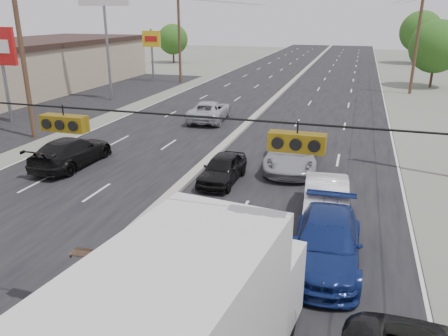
{
  "coord_description": "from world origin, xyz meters",
  "views": [
    {
      "loc": [
        7.48,
        -7.75,
        7.68
      ],
      "look_at": [
        2.95,
        7.0,
        2.2
      ],
      "focal_mm": 35.0,
      "sensor_mm": 36.0,
      "label": 1
    }
  ],
  "objects": [
    {
      "name": "queue_car_d",
      "position": [
        7.0,
        5.04,
        0.76
      ],
      "size": [
        2.31,
        5.32,
        1.52
      ],
      "primitive_type": "imported",
      "rotation": [
        0.0,
        0.0,
        0.03
      ],
      "color": "navy",
      "rests_on": "ground"
    },
    {
      "name": "parking_lot",
      "position": [
        -17.0,
        25.0,
        0.0
      ],
      "size": [
        10.0,
        42.0,
        0.02
      ],
      "primitive_type": "cube",
      "color": "black",
      "rests_on": "ground"
    },
    {
      "name": "pole_sign_mid",
      "position": [
        -17.0,
        18.0,
        5.11
      ],
      "size": [
        2.6,
        0.25,
        7.0
      ],
      "color": "slate",
      "rests_on": "ground"
    },
    {
      "name": "queue_car_a",
      "position": [
        1.65,
        11.0,
        0.67
      ],
      "size": [
        1.69,
        3.98,
        1.34
      ],
      "primitive_type": "imported",
      "rotation": [
        0.0,
        0.0,
        -0.03
      ],
      "color": "black",
      "rests_on": "ground"
    },
    {
      "name": "tree_right_mid",
      "position": [
        15.0,
        45.0,
        4.34
      ],
      "size": [
        5.6,
        5.6,
        7.14
      ],
      "color": "#382619",
      "rests_on": "ground"
    },
    {
      "name": "utility_pole_left_b",
      "position": [
        -12.5,
        15.0,
        5.11
      ],
      "size": [
        1.6,
        0.3,
        10.0
      ],
      "color": "#422D1E",
      "rests_on": "ground"
    },
    {
      "name": "road_surface",
      "position": [
        0.0,
        30.0,
        0.0
      ],
      "size": [
        20.0,
        160.0,
        0.02
      ],
      "primitive_type": "cube",
      "color": "black",
      "rests_on": "ground"
    },
    {
      "name": "oncoming_near",
      "position": [
        -6.7,
        10.92,
        0.77
      ],
      "size": [
        2.22,
        5.31,
        1.53
      ],
      "primitive_type": "imported",
      "rotation": [
        0.0,
        0.0,
        3.13
      ],
      "color": "black",
      "rests_on": "ground"
    },
    {
      "name": "utility_pole_left_c",
      "position": [
        -12.5,
        40.0,
        5.11
      ],
      "size": [
        1.6,
        0.3,
        10.0
      ],
      "color": "#422D1E",
      "rests_on": "ground"
    },
    {
      "name": "pole_sign_far",
      "position": [
        -16.0,
        40.0,
        4.41
      ],
      "size": [
        2.2,
        0.25,
        6.0
      ],
      "color": "slate",
      "rests_on": "ground"
    },
    {
      "name": "center_median",
      "position": [
        0.0,
        30.0,
        0.1
      ],
      "size": [
        0.5,
        160.0,
        0.2
      ],
      "primitive_type": "cube",
      "color": "gray",
      "rests_on": "ground"
    },
    {
      "name": "tree_left_far",
      "position": [
        -22.0,
        60.0,
        3.72
      ],
      "size": [
        4.8,
        4.8,
        6.12
      ],
      "color": "#382619",
      "rests_on": "ground"
    },
    {
      "name": "tree_right_far",
      "position": [
        16.0,
        70.0,
        4.96
      ],
      "size": [
        6.4,
        6.4,
        8.16
      ],
      "color": "#382619",
      "rests_on": "ground"
    },
    {
      "name": "queue_car_b",
      "position": [
        6.7,
        8.29,
        0.78
      ],
      "size": [
        2.03,
        4.86,
        1.56
      ],
      "primitive_type": "imported",
      "rotation": [
        0.0,
        0.0,
        0.08
      ],
      "color": "silver",
      "rests_on": "ground"
    },
    {
      "name": "red_sedan",
      "position": [
        2.63,
        3.83,
        0.63
      ],
      "size": [
        1.73,
        3.96,
        1.26
      ],
      "primitive_type": "imported",
      "rotation": [
        0.0,
        0.0,
        0.1
      ],
      "color": "red",
      "rests_on": "ground"
    },
    {
      "name": "utility_pole_right_c",
      "position": [
        12.5,
        40.0,
        5.11
      ],
      "size": [
        1.6,
        0.3,
        10.0
      ],
      "color": "#422D1E",
      "rests_on": "ground"
    },
    {
      "name": "box_truck",
      "position": [
        4.87,
        -1.56,
        1.98
      ],
      "size": [
        3.58,
        7.87,
        3.86
      ],
      "rotation": [
        0.0,
        0.0,
        -0.13
      ],
      "color": "black",
      "rests_on": "ground"
    },
    {
      "name": "queue_car_c",
      "position": [
        4.5,
        13.95,
        0.78
      ],
      "size": [
        3.05,
        5.78,
        1.55
      ],
      "primitive_type": "imported",
      "rotation": [
        0.0,
        0.0,
        0.09
      ],
      "color": "#93969A",
      "rests_on": "ground"
    },
    {
      "name": "ground",
      "position": [
        0.0,
        0.0,
        0.0
      ],
      "size": [
        200.0,
        200.0,
        0.0
      ],
      "primitive_type": "plane",
      "color": "#606356",
      "rests_on": "ground"
    },
    {
      "name": "oncoming_far",
      "position": [
        -3.07,
        22.87,
        0.75
      ],
      "size": [
        2.97,
        5.58,
        1.49
      ],
      "primitive_type": "imported",
      "rotation": [
        0.0,
        0.0,
        3.23
      ],
      "color": "#AFB1B7",
      "rests_on": "ground"
    },
    {
      "name": "traffic_signals",
      "position": [
        1.4,
        0.0,
        5.49
      ],
      "size": [
        25.0,
        0.3,
        0.54
      ],
      "color": "black",
      "rests_on": "ground"
    }
  ]
}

